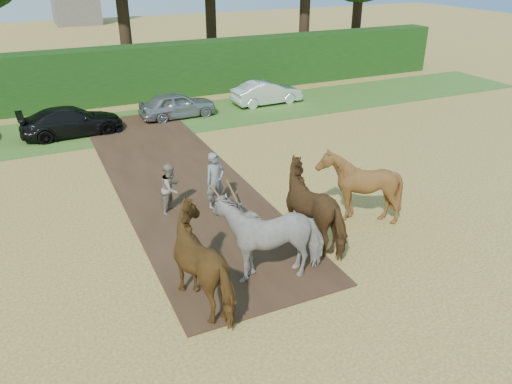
% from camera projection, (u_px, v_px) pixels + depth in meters
% --- Properties ---
extents(ground, '(120.00, 120.00, 0.00)m').
position_uv_depth(ground, '(198.00, 291.00, 12.45)').
color(ground, gold).
rests_on(ground, ground).
extents(earth_strip, '(4.50, 17.00, 0.05)m').
position_uv_depth(earth_strip, '(175.00, 177.00, 18.72)').
color(earth_strip, '#472D1C').
rests_on(earth_strip, ground).
extents(grass_verge, '(50.00, 5.00, 0.03)m').
position_uv_depth(grass_verge, '(102.00, 129.00, 23.88)').
color(grass_verge, '#38601E').
rests_on(grass_verge, ground).
extents(hedgerow, '(46.00, 1.60, 3.00)m').
position_uv_depth(hedgerow, '(85.00, 78.00, 26.91)').
color(hedgerow, '#14380F').
rests_on(hedgerow, ground).
extents(spectator_near, '(1.03, 1.03, 1.69)m').
position_uv_depth(spectator_near, '(171.00, 188.00, 15.90)').
color(spectator_near, tan).
rests_on(spectator_near, ground).
extents(plough_team, '(7.71, 6.34, 2.31)m').
position_uv_depth(plough_team, '(293.00, 217.00, 13.53)').
color(plough_team, brown).
rests_on(plough_team, ground).
extents(parked_cars, '(29.19, 2.89, 1.38)m').
position_uv_depth(parked_cars, '(18.00, 125.00, 22.29)').
color(parked_cars, '#A8AAAF').
rests_on(parked_cars, ground).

